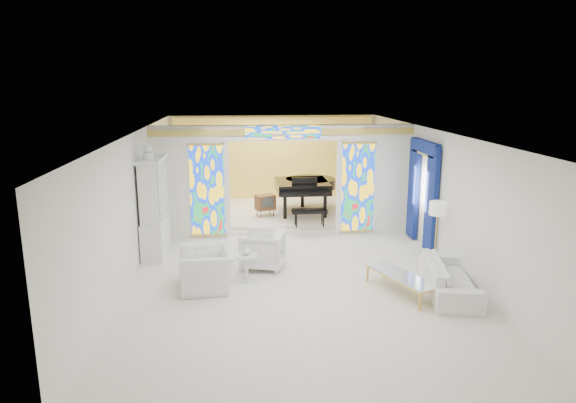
{
  "coord_description": "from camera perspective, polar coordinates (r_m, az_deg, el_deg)",
  "views": [
    {
      "loc": [
        -1.12,
        -11.53,
        4.09
      ],
      "look_at": [
        -0.04,
        0.2,
        1.35
      ],
      "focal_mm": 32.0,
      "sensor_mm": 36.0,
      "label": 1
    }
  ],
  "objects": [
    {
      "name": "wall_back",
      "position": [
        17.76,
        -1.62,
        4.71
      ],
      "size": [
        7.0,
        0.02,
        3.0
      ],
      "primitive_type": "cube",
      "color": "white",
      "rests_on": "floor"
    },
    {
      "name": "floor",
      "position": [
        12.29,
        0.26,
        -6.34
      ],
      "size": [
        12.0,
        12.0,
        0.0
      ],
      "primitive_type": "plane",
      "color": "white",
      "rests_on": "ground"
    },
    {
      "name": "china_cabinet",
      "position": [
        12.65,
        -14.67,
        -0.69
      ],
      "size": [
        0.56,
        1.46,
        2.72
      ],
      "color": "silver",
      "rests_on": "floor"
    },
    {
      "name": "wall_front",
      "position": [
        6.21,
        5.74,
        -11.62
      ],
      "size": [
        7.0,
        0.02,
        3.0
      ],
      "primitive_type": "cube",
      "color": "white",
      "rests_on": "floor"
    },
    {
      "name": "tv_console",
      "position": [
        15.33,
        -2.54,
        -0.1
      ],
      "size": [
        0.65,
        0.55,
        0.64
      ],
      "rotation": [
        0.0,
        0.0,
        0.38
      ],
      "color": "brown",
      "rests_on": "alcove_platform"
    },
    {
      "name": "wall_left",
      "position": [
        12.06,
        -16.53,
        0.14
      ],
      "size": [
        0.02,
        12.0,
        3.0
      ],
      "primitive_type": "cube",
      "color": "white",
      "rests_on": "floor"
    },
    {
      "name": "blue_drapes",
      "position": [
        13.28,
        14.73,
        1.76
      ],
      "size": [
        0.14,
        1.85,
        2.65
      ],
      "color": "navy",
      "rests_on": "wall_right"
    },
    {
      "name": "chandelier",
      "position": [
        15.67,
        -0.43,
        7.46
      ],
      "size": [
        0.48,
        0.48,
        0.3
      ],
      "primitive_type": "cylinder",
      "color": "gold",
      "rests_on": "ceiling"
    },
    {
      "name": "stained_glass_left",
      "position": [
        13.74,
        -8.97,
        1.22
      ],
      "size": [
        0.9,
        0.04,
        2.4
      ],
      "primitive_type": "cube",
      "color": "gold",
      "rests_on": "partition_wall"
    },
    {
      "name": "floor_lamp",
      "position": [
        11.85,
        16.27,
        -1.08
      ],
      "size": [
        0.39,
        0.39,
        1.52
      ],
      "rotation": [
        0.0,
        0.0,
        -0.06
      ],
      "color": "gold",
      "rests_on": "floor"
    },
    {
      "name": "gold_curtain_back",
      "position": [
        17.64,
        -1.59,
        4.65
      ],
      "size": [
        6.7,
        0.1,
        2.9
      ],
      "primitive_type": "cube",
      "color": "#E7CA50",
      "rests_on": "wall_back"
    },
    {
      "name": "partition_wall",
      "position": [
        13.79,
        -0.54,
        2.92
      ],
      "size": [
        7.0,
        0.22,
        3.0
      ],
      "color": "white",
      "rests_on": "floor"
    },
    {
      "name": "vase",
      "position": [
        10.78,
        -4.68,
        -5.41
      ],
      "size": [
        0.23,
        0.23,
        0.2
      ],
      "primitive_type": "imported",
      "rotation": [
        0.0,
        0.0,
        0.23
      ],
      "color": "white",
      "rests_on": "side_table"
    },
    {
      "name": "ceiling",
      "position": [
        11.64,
        0.27,
        7.72
      ],
      "size": [
        7.0,
        12.0,
        0.02
      ],
      "primitive_type": "cube",
      "color": "white",
      "rests_on": "wall_back"
    },
    {
      "name": "coffee_table",
      "position": [
        10.48,
        12.46,
        -8.12
      ],
      "size": [
        1.14,
        1.79,
        0.38
      ],
      "rotation": [
        0.0,
        0.0,
        0.39
      ],
      "color": "silver",
      "rests_on": "floor"
    },
    {
      "name": "alcove_platform",
      "position": [
        16.18,
        -1.15,
        -1.22
      ],
      "size": [
        6.8,
        3.8,
        0.18
      ],
      "primitive_type": "cube",
      "color": "white",
      "rests_on": "floor"
    },
    {
      "name": "grand_piano",
      "position": [
        15.83,
        2.02,
        1.78
      ],
      "size": [
        1.9,
        2.98,
        1.19
      ],
      "rotation": [
        0.0,
        0.0,
        0.01
      ],
      "color": "black",
      "rests_on": "alcove_platform"
    },
    {
      "name": "stained_glass_transom",
      "position": [
        13.53,
        -0.51,
        7.71
      ],
      "size": [
        2.0,
        0.04,
        0.34
      ],
      "primitive_type": "cube",
      "color": "gold",
      "rests_on": "partition_wall"
    },
    {
      "name": "stained_glass_right",
      "position": [
        14.07,
        7.77,
        1.54
      ],
      "size": [
        0.9,
        0.04,
        2.4
      ],
      "primitive_type": "cube",
      "color": "gold",
      "rests_on": "partition_wall"
    },
    {
      "name": "side_table",
      "position": [
        10.88,
        -4.65,
        -6.91
      ],
      "size": [
        0.52,
        0.52,
        0.57
      ],
      "rotation": [
        0.0,
        0.0,
        0.15
      ],
      "color": "silver",
      "rests_on": "floor"
    },
    {
      "name": "wall_right",
      "position": [
        12.69,
        16.19,
        0.8
      ],
      "size": [
        0.02,
        12.0,
        3.0
      ],
      "primitive_type": "cube",
      "color": "white",
      "rests_on": "floor"
    },
    {
      "name": "sofa",
      "position": [
        10.76,
        17.51,
        -8.04
      ],
      "size": [
        1.27,
        2.34,
        0.65
      ],
      "primitive_type": "imported",
      "rotation": [
        0.0,
        0.0,
        1.38
      ],
      "color": "white",
      "rests_on": "floor"
    },
    {
      "name": "armchair_left",
      "position": [
        10.64,
        -8.99,
        -7.37
      ],
      "size": [
        1.2,
        1.34,
        0.8
      ],
      "primitive_type": "imported",
      "rotation": [
        0.0,
        0.0,
        -1.46
      ],
      "color": "white",
      "rests_on": "floor"
    },
    {
      "name": "armchair_right",
      "position": [
        11.6,
        -2.85,
        -5.34
      ],
      "size": [
        1.12,
        1.1,
        0.85
      ],
      "primitive_type": "imported",
      "rotation": [
        0.0,
        0.0,
        -1.8
      ],
      "color": "white",
      "rests_on": "floor"
    }
  ]
}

